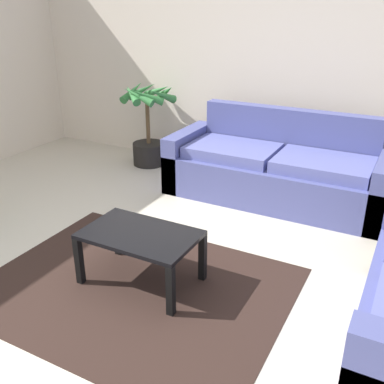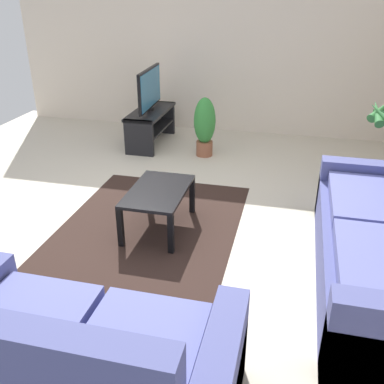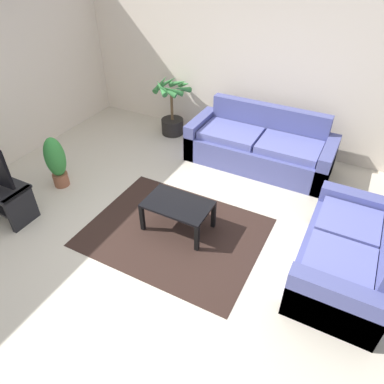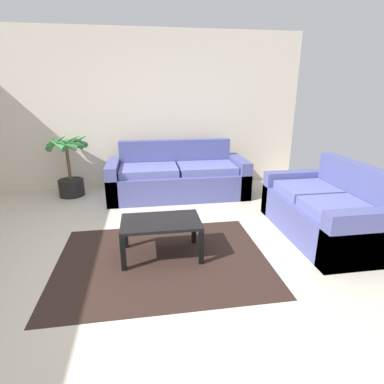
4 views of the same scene
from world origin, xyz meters
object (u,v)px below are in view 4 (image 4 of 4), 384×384
at_px(coffee_table, 161,226).
at_px(couch_loveseat, 325,212).
at_px(couch_main, 178,178).
at_px(potted_palm, 70,169).

bearing_deg(coffee_table, couch_loveseat, 5.70).
relative_size(couch_main, coffee_table, 2.73).
distance_m(couch_main, potted_palm, 1.81).
distance_m(couch_main, couch_loveseat, 2.39).
height_order(couch_loveseat, coffee_table, couch_loveseat).
bearing_deg(couch_main, potted_palm, 171.56).
xyz_separation_m(coffee_table, potted_palm, (-1.38, 2.23, 0.12)).
height_order(couch_main, couch_loveseat, same).
bearing_deg(potted_palm, couch_main, -8.44).
bearing_deg(potted_palm, couch_loveseat, -30.89).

